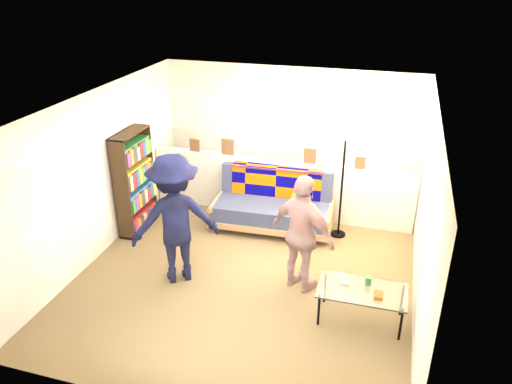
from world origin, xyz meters
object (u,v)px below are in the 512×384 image
at_px(futon_sofa, 274,205).
at_px(person_left, 175,219).
at_px(person_right, 303,235).
at_px(coffee_table, 363,292).
at_px(floor_lamp, 345,165).
at_px(bookshelf, 135,185).

relative_size(futon_sofa, person_left, 1.10).
xyz_separation_m(person_left, person_right, (1.66, 0.24, -0.09)).
bearing_deg(person_right, coffee_table, 177.00).
bearing_deg(futon_sofa, person_left, -116.85).
distance_m(floor_lamp, person_left, 2.69).
bearing_deg(coffee_table, bookshelf, 160.57).
height_order(coffee_table, floor_lamp, floor_lamp).
bearing_deg(bookshelf, futon_sofa, 17.79).
distance_m(futon_sofa, person_left, 2.06).
relative_size(bookshelf, person_left, 0.91).
bearing_deg(floor_lamp, bookshelf, -167.50).
bearing_deg(bookshelf, person_right, -16.58).
bearing_deg(floor_lamp, person_right, -101.24).
distance_m(bookshelf, person_left, 1.64).
relative_size(futon_sofa, person_right, 1.22).
xyz_separation_m(bookshelf, person_right, (2.87, -0.86, 0.04)).
relative_size(futon_sofa, coffee_table, 1.88).
bearing_deg(futon_sofa, floor_lamp, 1.59).
height_order(floor_lamp, person_left, person_left).
height_order(person_left, person_right, person_left).
bearing_deg(person_left, floor_lamp, -170.63).
height_order(futon_sofa, floor_lamp, floor_lamp).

